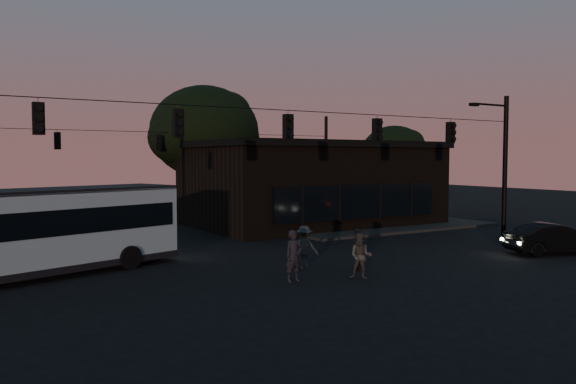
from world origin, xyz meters
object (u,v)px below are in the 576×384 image
building (311,183)px  bus (27,229)px  car (554,239)px  pedestrian_a (294,256)px  pedestrian_b (361,256)px  pedestrian_d (304,248)px  pedestrian_c (358,249)px

building → bus: building is taller
car → pedestrian_a: 13.12m
pedestrian_b → pedestrian_d: bearing=151.9°
car → pedestrian_c: pedestrian_c is taller
pedestrian_a → pedestrian_d: (1.51, 1.65, -0.05)m
bus → pedestrian_c: (11.09, -4.98, -0.98)m
car → pedestrian_a: size_ratio=2.35×
pedestrian_a → pedestrian_c: size_ratio=1.11×
pedestrian_d → car: bearing=-151.3°
pedestrian_a → building: bearing=51.2°
bus → pedestrian_a: 9.63m
pedestrian_a → pedestrian_c: pedestrian_a is taller
pedestrian_c → car: bearing=148.1°
building → pedestrian_c: (-6.99, -13.88, -1.89)m
pedestrian_a → pedestrian_c: bearing=3.7°
pedestrian_b → pedestrian_c: size_ratio=1.01×
pedestrian_c → pedestrian_d: (-1.65, 1.25, 0.04)m
building → pedestrian_b: 17.20m
car → pedestrian_b: (-10.78, 0.35, 0.13)m
bus → car: (20.99, -6.63, -1.10)m
building → pedestrian_b: bearing=-117.4°
bus → car: bearing=-34.8°
bus → pedestrian_d: bus is taller
bus → building: bearing=8.9°
building → pedestrian_c: size_ratio=9.43×
building → pedestrian_c: building is taller
pedestrian_b → pedestrian_c: pedestrian_b is taller
pedestrian_d → pedestrian_a: bearing=90.3°
building → pedestrian_c: bearing=-116.7°
bus → pedestrian_b: bearing=-48.8°
building → pedestrian_b: (-7.88, -15.17, -1.88)m
pedestrian_b → pedestrian_c: 1.57m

